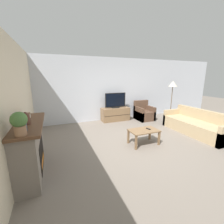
{
  "coord_description": "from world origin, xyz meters",
  "views": [
    {
      "loc": [
        -2.23,
        -3.52,
        1.9
      ],
      "look_at": [
        -0.58,
        0.6,
        0.85
      ],
      "focal_mm": 24.0,
      "sensor_mm": 36.0,
      "label": 1
    }
  ],
  "objects": [
    {
      "name": "ground_plane",
      "position": [
        0.0,
        0.0,
        0.0
      ],
      "size": [
        24.0,
        24.0,
        0.0
      ],
      "primitive_type": "plane",
      "color": "slate"
    },
    {
      "name": "couch",
      "position": [
        2.27,
        -0.07,
        0.27
      ],
      "size": [
        0.86,
        2.23,
        0.79
      ],
      "color": "tan",
      "rests_on": "ground"
    },
    {
      "name": "wall_back",
      "position": [
        0.0,
        2.69,
        1.35
      ],
      "size": [
        12.0,
        0.06,
        2.7
      ],
      "color": "silver",
      "rests_on": "ground"
    },
    {
      "name": "mantel_clock",
      "position": [
        -2.71,
        -0.27,
        1.14
      ],
      "size": [
        0.08,
        0.11,
        0.15
      ],
      "color": "brown",
      "rests_on": "fireplace"
    },
    {
      "name": "mantel_vase_left",
      "position": [
        -2.71,
        -0.91,
        1.2
      ],
      "size": [
        0.12,
        0.12,
        0.3
      ],
      "color": "#385670",
      "rests_on": "fireplace"
    },
    {
      "name": "coffee_table",
      "position": [
        0.1,
        -0.13,
        0.36
      ],
      "size": [
        0.83,
        0.51,
        0.43
      ],
      "color": "brown",
      "rests_on": "ground"
    },
    {
      "name": "tv_stand",
      "position": [
        0.29,
        2.37,
        0.29
      ],
      "size": [
        1.22,
        0.5,
        0.57
      ],
      "color": "brown",
      "rests_on": "ground"
    },
    {
      "name": "potted_plant",
      "position": [
        -2.71,
        -1.1,
        1.26
      ],
      "size": [
        0.23,
        0.23,
        0.36
      ],
      "color": "#936B4C",
      "rests_on": "fireplace"
    },
    {
      "name": "mantel_vase_centre_left",
      "position": [
        -2.71,
        -0.55,
        1.17
      ],
      "size": [
        0.13,
        0.13,
        0.23
      ],
      "color": "#512D23",
      "rests_on": "fireplace"
    },
    {
      "name": "floor_lamp",
      "position": [
        2.36,
        1.28,
        1.51
      ],
      "size": [
        0.36,
        0.36,
        1.73
      ],
      "color": "black",
      "rests_on": "ground"
    },
    {
      "name": "armchair",
      "position": [
        1.55,
        2.04,
        0.28
      ],
      "size": [
        0.7,
        0.76,
        0.84
      ],
      "color": "brown",
      "rests_on": "ground"
    },
    {
      "name": "wall_left",
      "position": [
        -2.95,
        0.0,
        1.35
      ],
      "size": [
        0.06,
        12.0,
        2.7
      ],
      "color": "beige",
      "rests_on": "ground"
    },
    {
      "name": "fireplace",
      "position": [
        -2.72,
        -0.43,
        0.54
      ],
      "size": [
        0.51,
        1.59,
        1.06
      ],
      "color": "slate",
      "rests_on": "ground"
    },
    {
      "name": "tv",
      "position": [
        0.29,
        2.37,
        0.88
      ],
      "size": [
        0.94,
        0.18,
        0.65
      ],
      "color": "black",
      "rests_on": "tv_stand"
    },
    {
      "name": "remote",
      "position": [
        0.25,
        -0.12,
        0.44
      ],
      "size": [
        0.07,
        0.15,
        0.02
      ],
      "rotation": [
        0.0,
        0.0,
        0.2
      ],
      "color": "black",
      "rests_on": "coffee_table"
    }
  ]
}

